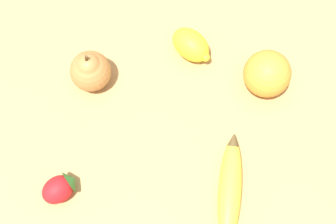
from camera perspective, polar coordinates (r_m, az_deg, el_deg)
ground_plane at (r=0.85m, az=1.21°, el=1.07°), size 3.00×3.00×0.00m
banana at (r=0.79m, az=7.56°, el=-9.27°), size 0.19×0.06×0.04m
orange at (r=0.84m, az=11.98°, el=4.59°), size 0.08×0.08×0.08m
pear at (r=0.84m, az=-9.45°, el=5.05°), size 0.07×0.07×0.09m
strawberry at (r=0.80m, az=-13.00°, el=-9.01°), size 0.07×0.07×0.04m
lemon at (r=0.87m, az=2.82°, el=8.15°), size 0.09×0.09×0.05m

